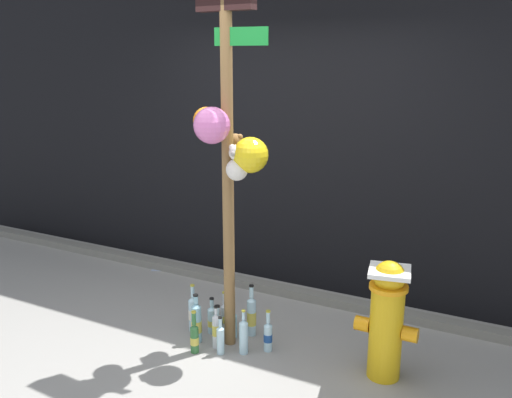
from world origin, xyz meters
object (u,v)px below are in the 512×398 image
(bottle_1, at_px, (196,322))
(bottle_5, at_px, (252,315))
(bottle_4, at_px, (224,316))
(bottle_7, at_px, (218,326))
(bottle_2, at_px, (268,335))
(bottle_0, at_px, (220,339))
(bottle_6, at_px, (193,313))
(fire_hydrant, at_px, (387,317))
(memorial_post, at_px, (228,125))
(bottle_9, at_px, (233,323))
(bottle_11, at_px, (194,337))
(bottle_10, at_px, (244,336))
(bottle_8, at_px, (212,319))
(bottle_3, at_px, (216,330))

(bottle_1, distance_m, bottle_5, 0.44)
(bottle_4, distance_m, bottle_7, 0.18)
(bottle_2, distance_m, bottle_7, 0.42)
(bottle_0, relative_size, bottle_6, 0.75)
(fire_hydrant, bearing_deg, bottle_0, -167.18)
(fire_hydrant, xyz_separation_m, bottle_2, (-0.87, -0.06, -0.32))
(memorial_post, distance_m, bottle_9, 1.60)
(bottle_4, bearing_deg, bottle_2, -15.11)
(bottle_9, relative_size, bottle_11, 0.82)
(bottle_6, relative_size, bottle_10, 1.14)
(memorial_post, height_order, bottle_8, memorial_post)
(bottle_2, height_order, bottle_6, bottle_6)
(bottle_8, xyz_separation_m, bottle_9, (0.18, 0.01, -0.00))
(bottle_10, bearing_deg, bottle_2, 38.36)
(bottle_2, height_order, bottle_9, bottle_2)
(bottle_3, xyz_separation_m, bottle_8, (-0.15, 0.18, -0.03))
(bottle_5, relative_size, bottle_10, 1.22)
(bottle_8, relative_size, bottle_10, 0.86)
(bottle_1, xyz_separation_m, bottle_5, (0.33, 0.29, 0.01))
(bottle_3, bearing_deg, bottle_6, 154.56)
(bottle_4, bearing_deg, bottle_5, 8.69)
(bottle_11, bearing_deg, fire_hydrant, 13.97)
(bottle_11, bearing_deg, bottle_5, 58.96)
(bottle_4, relative_size, bottle_6, 0.84)
(bottle_0, relative_size, bottle_1, 0.76)
(bottle_3, distance_m, bottle_9, 0.20)
(bottle_10, relative_size, bottle_11, 1.05)
(fire_hydrant, relative_size, bottle_8, 2.81)
(memorial_post, relative_size, fire_hydrant, 3.30)
(memorial_post, height_order, bottle_4, memorial_post)
(bottle_7, bearing_deg, bottle_8, 138.23)
(bottle_8, xyz_separation_m, bottle_11, (0.04, -0.32, 0.01))
(bottle_3, bearing_deg, bottle_5, 63.35)
(bottle_7, xyz_separation_m, bottle_10, (0.26, -0.06, 0.01))
(bottle_4, height_order, bottle_6, bottle_6)
(fire_hydrant, height_order, bottle_5, fire_hydrant)
(fire_hydrant, bearing_deg, bottle_11, -166.03)
(bottle_0, distance_m, bottle_5, 0.37)
(bottle_0, height_order, bottle_9, bottle_0)
(bottle_2, bearing_deg, bottle_6, 179.45)
(bottle_7, bearing_deg, bottle_11, -108.01)
(fire_hydrant, xyz_separation_m, bottle_6, (-1.54, -0.06, -0.29))
(bottle_0, distance_m, bottle_1, 0.27)
(bottle_10, bearing_deg, bottle_7, 166.77)
(bottle_3, xyz_separation_m, bottle_5, (0.15, 0.30, 0.02))
(bottle_4, bearing_deg, bottle_3, -72.47)
(bottle_5, relative_size, bottle_6, 1.07)
(bottle_10, bearing_deg, bottle_8, 156.75)
(bottle_10, xyz_separation_m, bottle_11, (-0.34, -0.16, -0.02))
(bottle_0, bearing_deg, bottle_10, 29.73)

